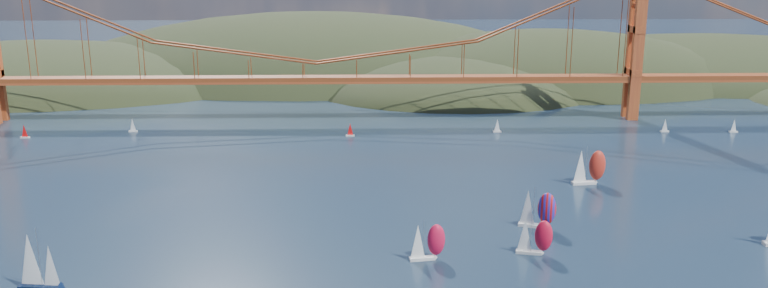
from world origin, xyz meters
TOP-DOWN VIEW (x-y plane):
  - headlands at (44.95, 278.29)m, footprint 725.00×225.00m
  - bridge at (-1.75, 180.00)m, footprint 552.00×12.00m
  - sloop_navy at (-44.55, 33.97)m, footprint 8.26×4.93m
  - racer_0 at (30.67, 46.24)m, footprint 7.77×3.85m
  - racer_1 at (53.68, 48.69)m, footprint 7.76×4.12m
  - racer_3 at (79.58, 97.23)m, footprint 9.54×4.43m
  - racer_rwb at (57.83, 64.44)m, footprint 8.80×5.54m
  - distant_boat_2 at (-99.34, 154.14)m, footprint 3.00×2.00m
  - distant_boat_3 at (-64.75, 162.19)m, footprint 3.00×2.00m
  - distant_boat_4 at (124.79, 157.20)m, footprint 3.00×2.00m
  - distant_boat_5 at (148.92, 155.74)m, footprint 3.00×2.00m
  - distant_boat_8 at (64.98, 158.28)m, footprint 3.00×2.00m
  - distant_boat_9 at (12.85, 153.61)m, footprint 3.00×2.00m

SIDE VIEW (x-z plane):
  - headlands at x=44.95m, z-range -60.46..35.54m
  - distant_boat_2 at x=-99.34m, z-range 0.06..4.76m
  - distant_boat_3 at x=-64.75m, z-range 0.06..4.76m
  - distant_boat_4 at x=124.79m, z-range 0.06..4.76m
  - distant_boat_5 at x=148.92m, z-range 0.06..4.76m
  - distant_boat_8 at x=64.98m, z-range 0.06..4.76m
  - distant_boat_9 at x=12.85m, z-range 0.06..4.76m
  - racer_1 at x=53.68m, z-range -0.24..8.47m
  - racer_0 at x=30.67m, z-range -0.24..8.51m
  - racer_rwb at x=57.83m, z-range -0.27..9.57m
  - racer_3 at x=79.58m, z-range -0.30..10.48m
  - sloop_navy at x=-44.55m, z-range -0.74..11.82m
  - bridge at x=-1.75m, z-range 4.73..59.73m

